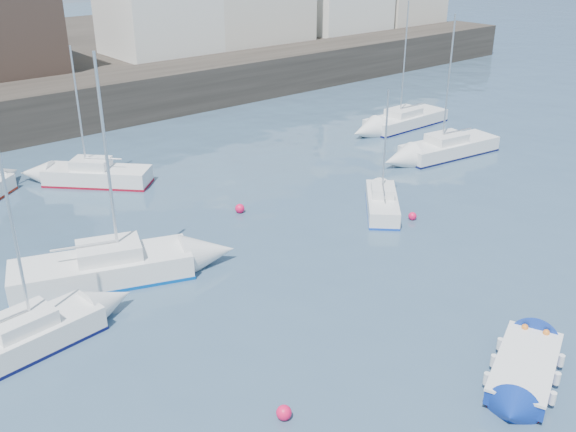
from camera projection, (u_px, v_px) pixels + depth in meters
water at (557, 397)px, 18.26m from camera, size 220.00×220.00×0.00m
quay_wall at (65, 106)px, 42.17m from camera, size 90.00×5.00×3.00m
blue_dinghy at (525, 369)px, 18.79m from camera, size 4.11×2.93×0.72m
sailboat_a at (19, 340)px, 19.92m from camera, size 5.50×2.37×6.93m
sailboat_b at (103, 268)px, 24.01m from camera, size 6.95×4.25×8.53m
sailboat_c at (382, 202)px, 30.05m from camera, size 3.98×4.05×5.67m
sailboat_d at (449, 147)px, 37.44m from camera, size 6.50×2.84×8.02m
sailboat_f at (97, 175)px, 33.22m from camera, size 5.03×5.12×7.07m
sailboat_g at (406, 120)px, 42.92m from camera, size 6.41×2.08×8.10m
buoy_near at (284, 418)px, 17.46m from camera, size 0.43×0.43×0.43m
buoy_mid at (412, 219)px, 29.35m from camera, size 0.38×0.38×0.38m
buoy_far at (240, 212)px, 30.08m from camera, size 0.44×0.44×0.44m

